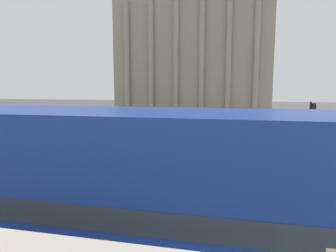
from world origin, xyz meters
TOP-DOWN VIEW (x-y plane):
  - double_decker_bus at (-1.98, 3.33)m, footprint 11.25×2.65m
  - plaza_building_left at (-7.07, 55.12)m, footprint 27.23×16.75m
  - traffic_light_near at (-4.53, 10.06)m, footprint 0.42×0.24m
  - traffic_light_mid at (5.08, 17.29)m, footprint 0.42×0.24m
  - car_maroon at (1.00, 25.96)m, footprint 4.20×1.93m
  - pedestrian_yellow at (-6.66, 15.33)m, footprint 0.32×0.32m
  - pedestrian_blue at (-2.90, 10.54)m, footprint 0.32×0.32m

SIDE VIEW (x-z plane):
  - car_maroon at x=1.00m, z-range 0.02..1.37m
  - pedestrian_blue at x=-2.90m, z-range 0.13..1.86m
  - pedestrian_yellow at x=-6.66m, z-range 0.13..1.87m
  - traffic_light_near at x=-4.53m, z-range 0.52..3.81m
  - double_decker_bus at x=-1.98m, z-range 0.24..4.58m
  - traffic_light_mid at x=5.08m, z-range 0.60..4.52m
  - plaza_building_left at x=-7.07m, z-range 0.00..23.07m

